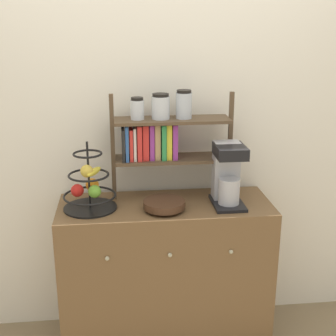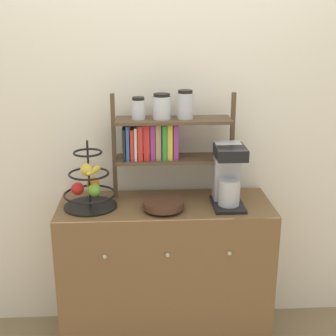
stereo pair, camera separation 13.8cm
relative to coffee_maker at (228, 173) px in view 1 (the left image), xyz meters
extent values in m
cube|color=silver|center=(-0.36, 0.30, 0.21)|extent=(7.00, 0.05, 2.60)
cube|color=brown|center=(-0.36, 0.02, -0.64)|extent=(1.23, 0.47, 0.91)
sphere|color=#B2AD8C|center=(-0.69, -0.22, -0.38)|extent=(0.02, 0.02, 0.02)
sphere|color=#B2AD8C|center=(-0.36, -0.22, -0.38)|extent=(0.02, 0.02, 0.02)
sphere|color=#B2AD8C|center=(-0.02, -0.22, -0.38)|extent=(0.02, 0.02, 0.02)
cube|color=black|center=(0.00, -0.03, -0.17)|extent=(0.17, 0.26, 0.02)
cube|color=#B7B7BC|center=(0.00, 0.04, 0.00)|extent=(0.15, 0.10, 0.34)
cylinder|color=#B7B7BC|center=(0.00, -0.05, -0.09)|extent=(0.12, 0.12, 0.15)
cube|color=black|center=(0.00, -0.04, 0.14)|extent=(0.16, 0.21, 0.06)
cylinder|color=black|center=(-0.78, 0.00, -0.18)|extent=(0.30, 0.30, 0.01)
cylinder|color=black|center=(-0.78, 0.00, 0.02)|extent=(0.01, 0.01, 0.38)
torus|color=black|center=(-0.78, 0.00, -0.10)|extent=(0.30, 0.30, 0.01)
torus|color=black|center=(-0.78, 0.00, 0.02)|extent=(0.23, 0.23, 0.01)
torus|color=black|center=(-0.78, 0.00, 0.14)|extent=(0.16, 0.16, 0.01)
sphere|color=red|center=(-0.85, -0.01, -0.07)|extent=(0.07, 0.07, 0.07)
sphere|color=#6BAD33|center=(-0.75, -0.03, -0.07)|extent=(0.07, 0.07, 0.07)
sphere|color=orange|center=(-0.77, 0.07, -0.07)|extent=(0.08, 0.08, 0.08)
ellipsoid|color=yellow|center=(-0.75, -0.01, 0.04)|extent=(0.09, 0.15, 0.04)
sphere|color=gold|center=(-0.79, -0.04, 0.05)|extent=(0.07, 0.07, 0.07)
cylinder|color=#422819|center=(-0.37, -0.07, -0.17)|extent=(0.13, 0.13, 0.02)
cylinder|color=#422819|center=(-0.37, -0.07, -0.14)|extent=(0.23, 0.23, 0.04)
cube|color=brown|center=(-0.64, 0.14, 0.13)|extent=(0.02, 0.02, 0.62)
cube|color=brown|center=(0.04, 0.14, 0.13)|extent=(0.02, 0.02, 0.62)
cube|color=brown|center=(-0.30, 0.14, 0.06)|extent=(0.66, 0.20, 0.02)
cube|color=brown|center=(-0.30, 0.14, 0.29)|extent=(0.66, 0.20, 0.02)
cube|color=black|center=(-0.59, 0.14, 0.16)|extent=(0.02, 0.16, 0.18)
cube|color=#2D599E|center=(-0.56, 0.14, 0.17)|extent=(0.02, 0.16, 0.20)
cube|color=red|center=(-0.54, 0.14, 0.16)|extent=(0.02, 0.15, 0.18)
cube|color=white|center=(-0.52, 0.14, 0.16)|extent=(0.02, 0.14, 0.19)
cube|color=red|center=(-0.49, 0.14, 0.17)|extent=(0.03, 0.16, 0.20)
cube|color=red|center=(-0.46, 0.14, 0.17)|extent=(0.03, 0.13, 0.20)
cube|color=#8C338C|center=(-0.42, 0.14, 0.17)|extent=(0.03, 0.13, 0.20)
cube|color=tan|center=(-0.39, 0.14, 0.17)|extent=(0.03, 0.12, 0.20)
cube|color=#2D8C47|center=(-0.36, 0.14, 0.17)|extent=(0.03, 0.15, 0.20)
cube|color=yellow|center=(-0.32, 0.14, 0.17)|extent=(0.03, 0.13, 0.20)
cube|color=#8C338C|center=(-0.29, 0.14, 0.17)|extent=(0.03, 0.14, 0.20)
cylinder|color=silver|center=(-0.50, 0.14, 0.35)|extent=(0.08, 0.08, 0.11)
cylinder|color=black|center=(-0.50, 0.14, 0.41)|extent=(0.07, 0.07, 0.02)
cylinder|color=silver|center=(-0.37, 0.14, 0.36)|extent=(0.10, 0.10, 0.13)
cylinder|color=black|center=(-0.37, 0.14, 0.43)|extent=(0.09, 0.09, 0.02)
cylinder|color=silver|center=(-0.24, 0.14, 0.37)|extent=(0.09, 0.09, 0.15)
cylinder|color=black|center=(-0.24, 0.14, 0.45)|extent=(0.08, 0.08, 0.02)
camera|label=1|loc=(-0.62, -2.47, 0.84)|focal=50.00mm
camera|label=2|loc=(-0.48, -2.48, 0.84)|focal=50.00mm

